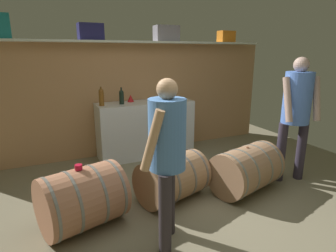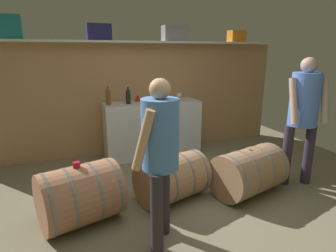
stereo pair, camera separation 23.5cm
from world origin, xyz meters
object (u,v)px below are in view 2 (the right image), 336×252
(wine_barrel_flank, at_px, (172,178))
(visitor_tasting, at_px, (160,147))
(wine_glass, at_px, (179,95))
(winemaker_pouring, at_px, (304,109))
(toolcase_navy, at_px, (99,32))
(wine_barrel_near, at_px, (80,195))
(toolcase_grey, at_px, (174,34))
(toolcase_orange, at_px, (236,36))
(wine_barrel_far, at_px, (248,172))
(toolcase_teal, at_px, (11,27))
(work_cabinet, at_px, (152,128))
(red_funnel, at_px, (138,98))
(tasting_cup, at_px, (77,164))
(wine_bottle_amber, at_px, (108,96))
(wine_bottle_dark, at_px, (128,96))

(wine_barrel_flank, xyz_separation_m, visitor_tasting, (-0.39, -0.70, 0.68))
(wine_glass, bearing_deg, winemaker_pouring, -58.72)
(winemaker_pouring, distance_m, visitor_tasting, 2.21)
(toolcase_navy, bearing_deg, winemaker_pouring, -42.75)
(wine_barrel_near, bearing_deg, wine_barrel_flank, -9.46)
(toolcase_grey, height_order, toolcase_orange, toolcase_grey)
(wine_barrel_far, xyz_separation_m, winemaker_pouring, (0.79, 0.01, 0.75))
(toolcase_navy, distance_m, wine_barrel_near, 2.62)
(toolcase_teal, xyz_separation_m, winemaker_pouring, (3.53, -1.95, -1.06))
(work_cabinet, relative_size, red_funnel, 14.00)
(toolcase_grey, bearing_deg, toolcase_orange, 2.85)
(tasting_cup, bearing_deg, wine_barrel_near, 0.00)
(toolcase_orange, relative_size, wine_barrel_near, 0.33)
(red_funnel, bearing_deg, wine_bottle_amber, -162.70)
(toolcase_teal, relative_size, toolcase_grey, 0.81)
(work_cabinet, distance_m, wine_glass, 0.74)
(wine_bottle_dark, height_order, wine_barrel_flank, wine_bottle_dark)
(wine_bottle_dark, bearing_deg, toolcase_orange, 5.77)
(toolcase_teal, distance_m, wine_barrel_flank, 3.10)
(wine_bottle_amber, relative_size, wine_glass, 2.16)
(wine_bottle_amber, bearing_deg, toolcase_orange, 4.92)
(wine_barrel_far, bearing_deg, toolcase_orange, 48.10)
(wine_bottle_amber, bearing_deg, winemaker_pouring, -37.62)
(wine_bottle_dark, bearing_deg, winemaker_pouring, -41.87)
(work_cabinet, relative_size, wine_barrel_near, 1.74)
(toolcase_teal, bearing_deg, winemaker_pouring, -32.67)
(wine_barrel_far, xyz_separation_m, wine_barrel_flank, (-0.96, 0.19, -0.02))
(wine_barrel_near, bearing_deg, toolcase_grey, 30.61)
(toolcase_navy, distance_m, work_cabinet, 1.79)
(toolcase_teal, xyz_separation_m, wine_barrel_far, (2.74, -1.96, -1.81))
(tasting_cup, bearing_deg, wine_barrel_far, -1.90)
(red_funnel, bearing_deg, tasting_cup, -121.05)
(toolcase_teal, height_order, wine_barrel_flank, toolcase_teal)
(wine_barrel_flank, height_order, winemaker_pouring, winemaker_pouring)
(tasting_cup, bearing_deg, wine_glass, 42.70)
(work_cabinet, relative_size, wine_bottle_dark, 6.00)
(toolcase_orange, relative_size, wine_bottle_dark, 1.13)
(toolcase_grey, bearing_deg, wine_bottle_dark, -163.54)
(toolcase_orange, xyz_separation_m, winemaker_pouring, (-0.19, -1.95, -1.00))
(wine_bottle_amber, distance_m, wine_bottle_dark, 0.32)
(wine_glass, distance_m, red_funnel, 0.71)
(wine_bottle_amber, xyz_separation_m, wine_barrel_near, (-0.58, -1.68, -0.77))
(wine_bottle_dark, relative_size, visitor_tasting, 0.17)
(wine_barrel_flank, height_order, visitor_tasting, visitor_tasting)
(toolcase_navy, relative_size, winemaker_pouring, 0.22)
(toolcase_navy, bearing_deg, toolcase_grey, -2.69)
(toolcase_orange, bearing_deg, wine_barrel_flank, -140.75)
(toolcase_navy, height_order, work_cabinet, toolcase_navy)
(toolcase_teal, distance_m, wine_barrel_near, 2.69)
(toolcase_orange, distance_m, tasting_cup, 3.83)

